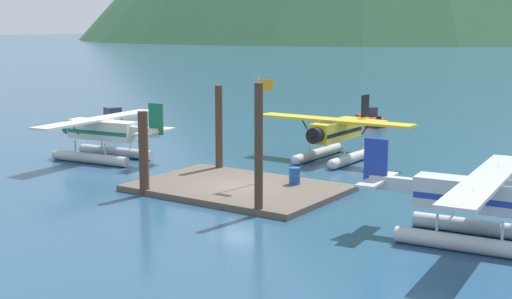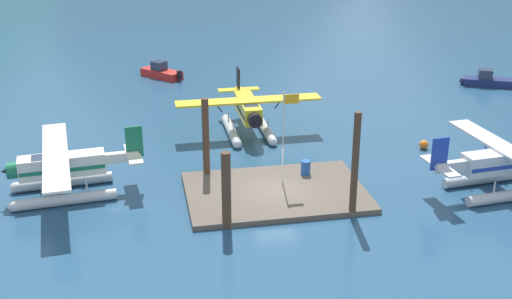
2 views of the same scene
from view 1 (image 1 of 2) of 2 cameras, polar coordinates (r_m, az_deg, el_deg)
name	(u,v)px [view 1 (image 1 of 2)]	position (r m, az deg, el deg)	size (l,w,h in m)	color
ground_plane	(238,191)	(36.58, -1.48, -3.35)	(1200.00, 1200.00, 0.00)	navy
dock_platform	(238,188)	(36.55, -1.48, -3.12)	(10.38, 7.06, 0.30)	brown
piling_near_left	(144,153)	(35.71, -9.05, -0.32)	(0.49, 0.49, 4.25)	#4C3323
piling_near_right	(259,150)	(31.31, 0.22, -0.04)	(0.39, 0.39, 5.96)	#4C3323
piling_far_left	(219,129)	(40.79, -3.01, 1.65)	(0.43, 0.43, 5.07)	#4C3323
flagpole	(261,117)	(36.26, 0.37, 2.67)	(0.95, 0.10, 5.62)	silver
fuel_drum	(295,176)	(36.72, 3.13, -2.13)	(0.62, 0.62, 0.88)	#1E4C99
mooring_buoy	(492,195)	(36.19, 18.53, -3.52)	(0.62, 0.62, 0.62)	orange
seaplane_yellow_bow_centre	(336,136)	(44.82, 6.46, 1.10)	(10.40, 7.98, 3.84)	#B7BABF
seaplane_silver_stbd_aft	(478,204)	(28.78, 17.47, -4.25)	(7.96, 10.48, 3.84)	#B7BABF
seaplane_cream_port_fwd	(103,135)	(45.73, -12.28, 1.11)	(7.96, 10.49, 3.84)	#B7BABF
boat_white_open_west	(115,119)	(62.51, -11.34, 2.45)	(2.58, 4.77, 1.50)	silver
boat_red_open_north	(370,119)	(62.13, 9.17, 2.47)	(3.94, 4.11, 1.50)	#B2231E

